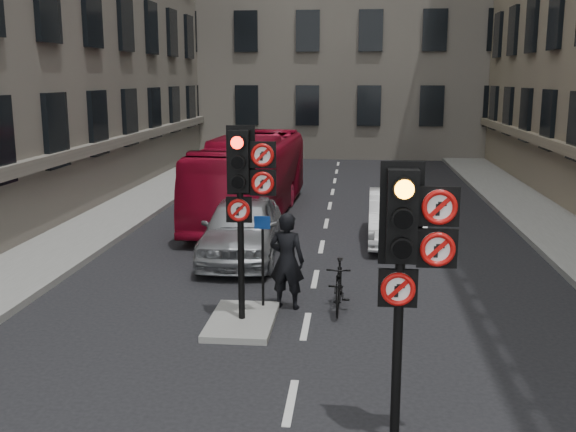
% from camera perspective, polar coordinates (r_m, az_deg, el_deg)
% --- Properties ---
extents(pavement_left, '(3.00, 50.00, 0.16)m').
position_cam_1_polar(pavement_left, '(20.92, -17.10, -1.15)').
color(pavement_left, gray).
rests_on(pavement_left, ground).
extents(centre_island, '(1.20, 2.00, 0.12)m').
position_cam_1_polar(centre_island, '(12.78, -3.92, -8.86)').
color(centre_island, gray).
rests_on(centre_island, ground).
extents(signal_near, '(0.91, 0.40, 3.58)m').
position_cam_1_polar(signal_near, '(8.06, 10.15, -2.54)').
color(signal_near, black).
rests_on(signal_near, ground).
extents(signal_far, '(0.91, 0.40, 3.58)m').
position_cam_1_polar(signal_far, '(12.09, -3.69, 2.92)').
color(signal_far, black).
rests_on(signal_far, centre_island).
extents(car_silver, '(2.03, 4.71, 1.58)m').
position_cam_1_polar(car_silver, '(17.11, -3.90, -1.00)').
color(car_silver, '#9C9FA3').
rests_on(car_silver, ground).
extents(car_white, '(1.60, 4.31, 1.41)m').
position_cam_1_polar(car_white, '(19.08, 9.09, -0.06)').
color(car_white, silver).
rests_on(car_white, ground).
extents(car_pink, '(2.60, 5.34, 1.50)m').
position_cam_1_polar(car_pink, '(22.61, -3.67, 2.00)').
color(car_pink, '#E0429E').
rests_on(car_pink, ground).
extents(bus_red, '(2.70, 9.68, 2.67)m').
position_cam_1_polar(bus_red, '(22.18, -3.12, 3.35)').
color(bus_red, maroon).
rests_on(bus_red, ground).
extents(motorcycle, '(0.50, 1.64, 0.98)m').
position_cam_1_polar(motorcycle, '(13.43, 4.33, -5.90)').
color(motorcycle, black).
rests_on(motorcycle, ground).
extents(motorcyclist, '(0.79, 0.60, 1.95)m').
position_cam_1_polar(motorcyclist, '(13.35, -0.10, -3.80)').
color(motorcyclist, black).
rests_on(motorcyclist, ground).
extents(info_sign, '(0.31, 0.09, 1.81)m').
position_cam_1_polar(info_sign, '(13.06, -2.16, -2.74)').
color(info_sign, black).
rests_on(info_sign, centre_island).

